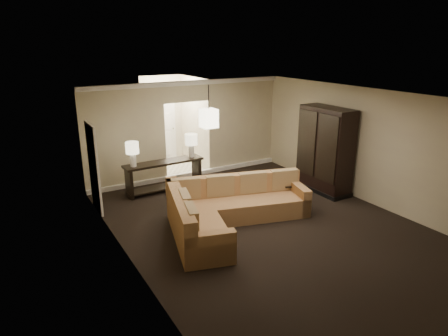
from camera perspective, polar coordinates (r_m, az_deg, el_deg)
ground at (r=8.79m, az=6.38°, el=-8.43°), size 8.00×8.00×0.00m
wall_back at (r=11.61m, az=-5.19°, el=5.45°), size 6.00×0.04×2.80m
wall_left at (r=6.99m, az=-13.49°, el=-3.43°), size 0.04×8.00×2.80m
wall_right at (r=10.30m, az=20.24°, el=2.82°), size 0.04×8.00×2.80m
ceiling at (r=7.97m, az=7.07°, el=9.95°), size 6.00×8.00×0.02m
crown_molding at (r=11.35m, az=-5.27°, el=11.97°), size 6.00×0.10×0.12m
baseboard at (r=11.92m, az=-4.91°, el=-0.90°), size 6.00×0.10×0.12m
side_door at (r=9.68m, az=-18.10°, el=-0.03°), size 0.05×0.90×2.10m
foyer at (r=12.83m, az=-7.75°, el=6.10°), size 1.44×2.02×2.80m
sectional_sofa at (r=8.67m, az=0.40°, el=-5.95°), size 3.67×2.68×0.95m
coffee_table at (r=9.65m, az=6.07°, el=-4.64°), size 1.18×1.18×0.41m
console_table at (r=10.72m, az=-8.53°, el=-0.76°), size 2.15×0.55×0.83m
armoire at (r=10.80m, az=14.21°, el=2.26°), size 0.67×1.56×2.25m
drink_table at (r=9.85m, az=9.00°, el=-3.06°), size 0.44×0.44×0.56m
table_lamp_left at (r=10.23m, az=-12.96°, el=2.48°), size 0.33×0.33×0.63m
table_lamp_right at (r=10.85m, az=-4.71°, el=3.75°), size 0.33×0.33×0.63m
pendant_light at (r=10.36m, az=-2.18°, el=7.13°), size 0.38×0.38×1.09m
person at (r=13.01m, az=-9.93°, el=3.96°), size 0.62×0.44×1.63m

